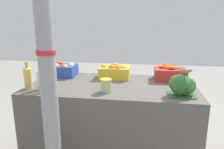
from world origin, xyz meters
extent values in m
cube|color=#56514C|center=(0.00, 0.00, 0.41)|extent=(1.63, 0.84, 0.82)
cylinder|color=gray|center=(-0.35, -0.66, 1.12)|extent=(0.12, 0.12, 2.24)
cylinder|color=red|center=(-0.35, -0.66, 1.23)|extent=(0.13, 0.13, 0.03)
cube|color=#2847B7|center=(-0.61, 0.25, 0.88)|extent=(0.32, 0.24, 0.12)
sphere|color=gold|center=(-0.50, 0.24, 0.94)|extent=(0.07, 0.07, 0.07)
sphere|color=red|center=(-0.56, 0.19, 0.93)|extent=(0.07, 0.07, 0.07)
sphere|color=gold|center=(-0.55, 0.18, 0.93)|extent=(0.07, 0.07, 0.07)
sphere|color=gold|center=(-0.52, 0.30, 0.93)|extent=(0.07, 0.07, 0.07)
sphere|color=gold|center=(-0.66, 0.19, 0.94)|extent=(0.08, 0.08, 0.08)
sphere|color=red|center=(-0.72, 0.18, 0.94)|extent=(0.08, 0.08, 0.08)
sphere|color=red|center=(-0.64, 0.32, 0.94)|extent=(0.06, 0.06, 0.06)
sphere|color=#BC562D|center=(-0.56, 0.18, 0.93)|extent=(0.08, 0.08, 0.08)
sphere|color=red|center=(-0.70, 0.24, 0.93)|extent=(0.06, 0.06, 0.06)
sphere|color=red|center=(-0.70, 0.32, 0.94)|extent=(0.07, 0.07, 0.07)
cube|color=gold|center=(-0.01, 0.25, 0.88)|extent=(0.32, 0.24, 0.12)
sphere|color=orange|center=(-0.01, 0.31, 0.94)|extent=(0.07, 0.07, 0.07)
sphere|color=orange|center=(0.01, 0.24, 0.93)|extent=(0.07, 0.07, 0.07)
sphere|color=orange|center=(0.03, 0.19, 0.94)|extent=(0.07, 0.07, 0.07)
sphere|color=orange|center=(-0.03, 0.20, 0.94)|extent=(0.08, 0.08, 0.08)
sphere|color=orange|center=(0.09, 0.21, 0.93)|extent=(0.08, 0.08, 0.08)
sphere|color=orange|center=(0.05, 0.24, 0.93)|extent=(0.08, 0.08, 0.08)
sphere|color=orange|center=(0.02, 0.27, 0.94)|extent=(0.07, 0.07, 0.07)
sphere|color=orange|center=(-0.12, 0.22, 0.94)|extent=(0.07, 0.07, 0.07)
cube|color=red|center=(0.58, 0.25, 0.88)|extent=(0.32, 0.24, 0.12)
cone|color=orange|center=(0.54, 0.27, 0.95)|extent=(0.16, 0.04, 0.03)
cone|color=orange|center=(0.63, 0.22, 0.96)|extent=(0.16, 0.06, 0.03)
cone|color=orange|center=(0.54, 0.23, 0.96)|extent=(0.15, 0.07, 0.03)
cone|color=orange|center=(0.59, 0.33, 0.96)|extent=(0.17, 0.07, 0.03)
cone|color=orange|center=(0.55, 0.29, 0.96)|extent=(0.14, 0.04, 0.03)
cone|color=orange|center=(0.64, 0.21, 0.96)|extent=(0.15, 0.07, 0.03)
cone|color=orange|center=(0.61, 0.28, 0.96)|extent=(0.12, 0.04, 0.02)
cone|color=orange|center=(0.65, 0.19, 0.96)|extent=(0.16, 0.05, 0.03)
cube|color=#2D602D|center=(0.62, -0.23, 0.83)|extent=(0.22, 0.18, 0.01)
ellipsoid|color=#387033|center=(0.58, -0.24, 0.93)|extent=(0.13, 0.13, 0.14)
cylinder|color=#B2C693|center=(0.58, -0.24, 0.84)|extent=(0.03, 0.03, 0.02)
ellipsoid|color=#427F3D|center=(0.63, -0.24, 0.92)|extent=(0.15, 0.15, 0.13)
cylinder|color=#B2C693|center=(0.63, -0.24, 0.84)|extent=(0.03, 0.03, 0.02)
ellipsoid|color=#427F3D|center=(0.68, -0.23, 0.91)|extent=(0.12, 0.12, 0.14)
cylinder|color=#B2C693|center=(0.68, -0.23, 0.84)|extent=(0.03, 0.03, 0.02)
ellipsoid|color=#427F3D|center=(0.61, -0.25, 0.93)|extent=(0.13, 0.13, 0.15)
cylinder|color=#B2C693|center=(0.61, -0.25, 0.84)|extent=(0.03, 0.03, 0.02)
ellipsoid|color=#2D602D|center=(0.60, -0.26, 0.92)|extent=(0.15, 0.15, 0.17)
cylinder|color=#B2C693|center=(0.60, -0.26, 0.84)|extent=(0.03, 0.03, 0.02)
cylinder|color=gold|center=(-0.74, -0.25, 0.92)|extent=(0.07, 0.07, 0.19)
cone|color=gold|center=(-0.74, -0.25, 1.02)|extent=(0.07, 0.07, 0.02)
cylinder|color=gold|center=(-0.74, -0.25, 1.05)|extent=(0.03, 0.03, 0.04)
cylinder|color=gold|center=(-0.74, -0.25, 1.07)|extent=(0.04, 0.04, 0.01)
cylinder|color=beige|center=(-0.62, -0.25, 0.90)|extent=(0.07, 0.07, 0.17)
cone|color=beige|center=(-0.62, -0.25, 1.00)|extent=(0.07, 0.07, 0.02)
cylinder|color=beige|center=(-0.62, -0.25, 1.04)|extent=(0.03, 0.03, 0.05)
cylinder|color=silver|center=(-0.62, -0.25, 1.07)|extent=(0.03, 0.03, 0.01)
cylinder|color=gold|center=(-0.52, -0.25, 0.93)|extent=(0.06, 0.06, 0.22)
cone|color=gold|center=(-0.52, -0.25, 1.05)|extent=(0.06, 0.06, 0.02)
cylinder|color=gold|center=(-0.52, -0.25, 1.08)|extent=(0.03, 0.03, 0.04)
cylinder|color=gold|center=(-0.52, -0.25, 1.11)|extent=(0.03, 0.03, 0.01)
cylinder|color=#B2C684|center=(-0.02, -0.23, 0.87)|extent=(0.10, 0.10, 0.11)
cylinder|color=gold|center=(-0.02, -0.23, 0.93)|extent=(0.10, 0.10, 0.01)
cube|color=#4C3D2D|center=(0.64, -0.25, 1.01)|extent=(0.02, 0.02, 0.01)
ellipsoid|color=#7A664C|center=(0.64, -0.25, 1.03)|extent=(0.08, 0.06, 0.04)
sphere|color=#897556|center=(0.68, -0.27, 1.05)|extent=(0.03, 0.03, 0.03)
cone|color=#4C3D28|center=(0.69, -0.27, 1.05)|extent=(0.02, 0.01, 0.01)
cube|color=#7A664C|center=(0.58, -0.24, 1.04)|extent=(0.04, 0.03, 0.01)
camera|label=1|loc=(0.30, -2.04, 1.45)|focal=35.00mm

